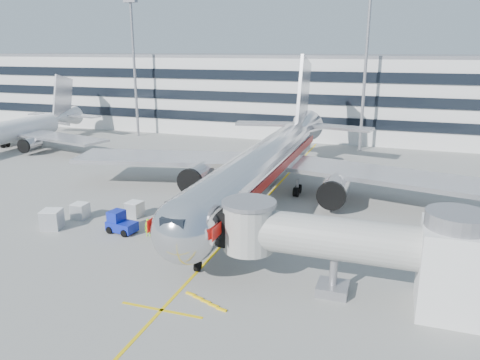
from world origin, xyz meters
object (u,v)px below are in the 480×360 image
(main_jet, at_px, (267,163))
(cargo_container_left, at_px, (52,219))
(ramp_worker, at_px, (148,228))
(belt_loader, at_px, (179,217))
(baggage_tug, at_px, (120,223))
(cargo_container_front, at_px, (80,211))
(cargo_container_right, at_px, (135,209))

(main_jet, height_order, cargo_container_left, main_jet)
(ramp_worker, bearing_deg, belt_loader, 51.32)
(baggage_tug, distance_m, cargo_container_left, 6.90)
(main_jet, xyz_separation_m, cargo_container_left, (-16.98, -16.02, -3.28))
(baggage_tug, height_order, cargo_container_front, baggage_tug)
(belt_loader, bearing_deg, ramp_worker, -105.78)
(baggage_tug, bearing_deg, ramp_worker, 0.05)
(belt_loader, xyz_separation_m, cargo_container_front, (-10.13, -2.07, 0.23))
(main_jet, bearing_deg, cargo_container_front, -141.89)
(cargo_container_left, bearing_deg, belt_loader, 26.25)
(belt_loader, xyz_separation_m, ramp_worker, (-1.14, -4.03, 0.28))
(belt_loader, distance_m, cargo_container_front, 10.34)
(cargo_container_right, bearing_deg, cargo_container_left, -136.28)
(cargo_container_right, distance_m, cargo_container_front, 5.49)
(belt_loader, xyz_separation_m, cargo_container_right, (-5.11, 0.16, 0.23))
(ramp_worker, bearing_deg, cargo_container_left, 164.93)
(cargo_container_right, bearing_deg, ramp_worker, -46.53)
(cargo_container_front, height_order, ramp_worker, ramp_worker)
(cargo_container_front, bearing_deg, main_jet, 38.11)
(cargo_container_left, bearing_deg, cargo_container_front, 77.04)
(baggage_tug, distance_m, cargo_container_front, 6.32)
(cargo_container_left, bearing_deg, cargo_container_right, 43.72)
(cargo_container_left, relative_size, cargo_container_right, 1.34)
(baggage_tug, height_order, cargo_container_left, baggage_tug)
(baggage_tug, relative_size, cargo_container_front, 1.88)
(cargo_container_right, relative_size, cargo_container_front, 1.04)
(belt_loader, height_order, cargo_container_front, belt_loader)
(cargo_container_left, bearing_deg, baggage_tug, 11.18)
(belt_loader, height_order, cargo_container_left, belt_loader)
(baggage_tug, bearing_deg, cargo_container_right, 103.29)
(main_jet, relative_size, baggage_tug, 17.12)
(belt_loader, bearing_deg, cargo_container_right, 178.22)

